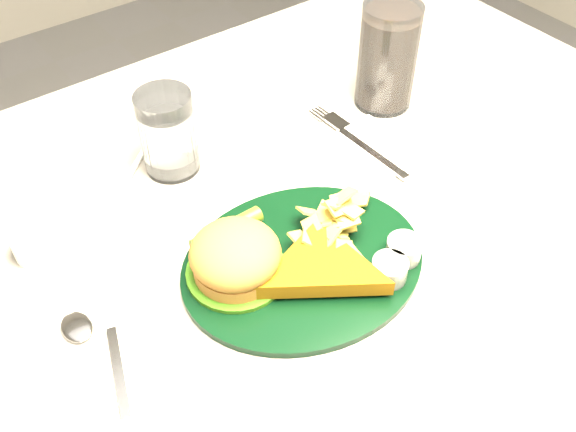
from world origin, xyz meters
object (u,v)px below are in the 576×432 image
cola_glass (387,57)px  dinner_plate (303,247)px  fork_napkin (368,150)px  table (277,390)px  water_glass (168,133)px

cola_glass → dinner_plate: bearing=-147.7°
dinner_plate → fork_napkin: 0.21m
table → fork_napkin: 0.42m
dinner_plate → cola_glass: bearing=41.6°
water_glass → fork_napkin: (0.21, -0.12, -0.05)m
table → water_glass: size_ratio=11.25×
table → cola_glass: cola_glass is taller
table → fork_napkin: size_ratio=7.66×
cola_glass → fork_napkin: cola_glass is taller
table → water_glass: (-0.04, 0.15, 0.43)m
dinner_plate → water_glass: bearing=107.3°
dinner_plate → cola_glass: cola_glass is taller
dinner_plate → water_glass: size_ratio=2.50×
cola_glass → table: bearing=-158.7°
dinner_plate → fork_napkin: bearing=38.3°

